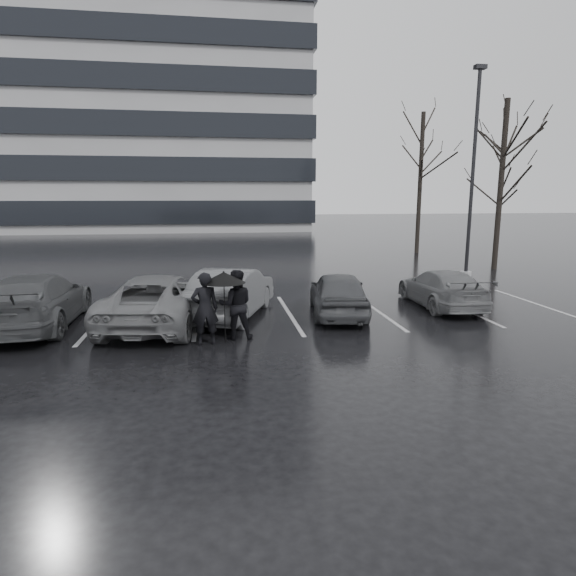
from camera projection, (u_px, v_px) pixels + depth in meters
The scene contains 15 objects.
ground at pixel (281, 338), 12.24m from camera, with size 160.00×160.00×0.00m, color black.
office_building at pixel (23, 96), 52.85m from camera, with size 61.00×26.00×29.00m.
car_main at pixel (338, 293), 14.52m from camera, with size 1.58×3.94×1.34m, color black.
car_west_a at pixel (232, 292), 14.32m from camera, with size 1.56×4.46×1.47m, color #323235.
car_west_b at pixel (159, 300), 13.42m from camera, with size 2.36×5.13×1.43m, color #48484B.
car_west_c at pixel (36, 301), 13.16m from camera, with size 2.07×5.09×1.48m, color black.
car_east at pixel (441, 288), 15.63m from camera, with size 1.70×4.18×1.21m, color #48484B.
pedestrian_left at pixel (205, 309), 11.56m from camera, with size 0.65×0.43×1.78m, color black.
pedestrian_right at pixel (236, 305), 12.04m from camera, with size 0.86×0.67×1.76m, color black.
umbrella at pixel (224, 278), 11.61m from camera, with size 1.05×1.05×1.78m.
lamp_post at pixel (472, 183), 21.00m from camera, with size 0.49×0.49×8.95m.
stall_stripes at pixel (244, 315), 14.55m from camera, with size 19.72×5.00×0.00m.
tree_east at pixel (501, 186), 22.97m from camera, with size 0.26×0.26×8.00m, color black.
tree_ne at pixel (500, 197), 27.32m from camera, with size 0.26×0.26×7.00m, color black.
tree_north at pixel (420, 184), 29.57m from camera, with size 0.26×0.26×8.50m, color black.
Camera 1 is at (-1.61, -11.67, 3.57)m, focal length 30.00 mm.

